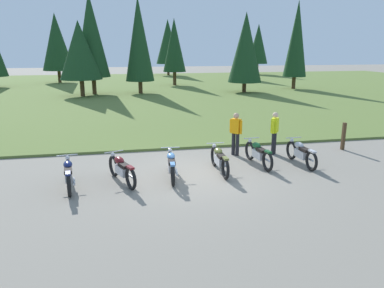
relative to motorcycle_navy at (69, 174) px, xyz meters
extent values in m
plane|color=gray|center=(3.95, 0.40, -0.44)|extent=(140.00, 140.00, 0.00)
cube|color=#5B7033|center=(3.95, 25.59, -0.39)|extent=(80.00, 44.00, 0.10)
cylinder|color=#47331E|center=(7.69, 29.18, 0.33)|extent=(0.36, 0.36, 1.53)
cone|color=#193D1E|center=(7.69, 29.18, 3.85)|extent=(2.43, 2.43, 5.51)
cylinder|color=#47331E|center=(-0.41, 22.79, 0.36)|extent=(0.36, 0.36, 1.59)
cone|color=#193D1E|center=(-0.41, 22.79, 4.63)|extent=(2.92, 2.92, 6.96)
cylinder|color=#47331E|center=(-1.31, 21.48, 0.31)|extent=(0.36, 0.36, 1.50)
cone|color=#193D1E|center=(-1.31, 21.48, 3.41)|extent=(3.44, 3.44, 4.71)
cylinder|color=#47331E|center=(12.91, 21.47, 0.07)|extent=(0.36, 0.36, 1.02)
cone|color=#193D1E|center=(12.91, 21.47, 3.61)|extent=(3.01, 3.01, 6.07)
cylinder|color=#47331E|center=(9.02, 43.80, 0.44)|extent=(0.36, 0.36, 1.75)
cone|color=#193D1E|center=(9.02, 43.80, 4.40)|extent=(3.42, 3.42, 6.17)
cylinder|color=#47331E|center=(3.60, 22.60, 0.16)|extent=(0.36, 0.36, 1.19)
cone|color=#193D1E|center=(3.60, 22.60, 4.31)|extent=(2.51, 2.51, 7.11)
cylinder|color=#47331E|center=(18.67, 23.32, 0.21)|extent=(0.36, 0.36, 1.29)
cone|color=#193D1E|center=(18.67, 23.32, 4.41)|extent=(2.24, 2.24, 7.12)
cylinder|color=#47331E|center=(22.41, 43.07, 0.40)|extent=(0.36, 0.36, 1.68)
cone|color=#193D1E|center=(22.41, 43.07, 4.11)|extent=(2.96, 2.96, 5.73)
cylinder|color=#47331E|center=(-4.93, 34.81, 0.31)|extent=(0.36, 0.36, 1.49)
cone|color=#193D1E|center=(-4.93, 34.81, 4.21)|extent=(3.47, 3.47, 6.33)
cylinder|color=#47331E|center=(17.19, 34.58, 0.46)|extent=(0.36, 0.36, 1.79)
cone|color=#193D1E|center=(17.19, 34.58, 3.65)|extent=(2.33, 2.33, 4.59)
torus|color=black|center=(-0.08, 0.68, -0.09)|extent=(0.18, 0.71, 0.70)
torus|color=black|center=(0.08, -0.71, -0.09)|extent=(0.18, 0.71, 0.70)
cube|color=silver|center=(0.00, -0.01, -0.04)|extent=(0.27, 0.66, 0.28)
ellipsoid|color=navy|center=(-0.02, 0.17, 0.24)|extent=(0.32, 0.51, 0.22)
cube|color=black|center=(0.03, -0.23, 0.18)|extent=(0.28, 0.50, 0.10)
cube|color=navy|center=(0.08, -0.71, 0.25)|extent=(0.18, 0.33, 0.06)
cylinder|color=silver|center=(-0.07, 0.58, 0.42)|extent=(0.62, 0.11, 0.03)
sphere|color=silver|center=(-0.09, 0.70, 0.29)|extent=(0.14, 0.14, 0.14)
cylinder|color=silver|center=(0.17, -0.29, -0.14)|extent=(0.13, 0.55, 0.07)
torus|color=black|center=(1.31, 0.79, -0.09)|extent=(0.34, 0.69, 0.70)
torus|color=black|center=(1.81, -0.52, -0.09)|extent=(0.34, 0.69, 0.70)
cube|color=silver|center=(1.56, 0.14, -0.04)|extent=(0.41, 0.67, 0.28)
ellipsoid|color=maroon|center=(1.49, 0.31, 0.24)|extent=(0.41, 0.54, 0.22)
cube|color=black|center=(1.64, -0.07, 0.18)|extent=(0.38, 0.53, 0.10)
cube|color=maroon|center=(1.81, -0.52, 0.25)|extent=(0.24, 0.35, 0.06)
cylinder|color=silver|center=(1.34, 0.70, 0.42)|extent=(0.59, 0.25, 0.03)
sphere|color=silver|center=(1.30, 0.81, 0.29)|extent=(0.14, 0.14, 0.14)
cylinder|color=silver|center=(1.80, -0.09, -0.14)|extent=(0.26, 0.54, 0.07)
torus|color=black|center=(3.19, 0.94, -0.09)|extent=(0.16, 0.71, 0.70)
torus|color=black|center=(3.07, -0.45, -0.09)|extent=(0.16, 0.71, 0.70)
cube|color=silver|center=(3.13, 0.25, -0.04)|extent=(0.25, 0.65, 0.28)
ellipsoid|color=#598CC6|center=(3.14, 0.43, 0.24)|extent=(0.30, 0.50, 0.22)
cube|color=black|center=(3.11, 0.03, 0.18)|extent=(0.26, 0.50, 0.10)
cube|color=#598CC6|center=(3.07, -0.45, 0.25)|extent=(0.17, 0.33, 0.06)
cylinder|color=silver|center=(3.18, 0.85, 0.42)|extent=(0.62, 0.09, 0.03)
sphere|color=silver|center=(3.19, 0.96, 0.29)|extent=(0.14, 0.14, 0.14)
cylinder|color=silver|center=(3.24, -0.06, -0.14)|extent=(0.12, 0.55, 0.07)
torus|color=black|center=(4.80, 1.22, -0.09)|extent=(0.10, 0.70, 0.70)
torus|color=black|center=(4.80, -0.18, -0.09)|extent=(0.10, 0.70, 0.70)
cube|color=silver|center=(4.80, 0.52, -0.04)|extent=(0.20, 0.64, 0.28)
ellipsoid|color=brown|center=(4.80, 0.70, 0.24)|extent=(0.26, 0.48, 0.22)
cube|color=black|center=(4.80, 0.30, 0.18)|extent=(0.22, 0.48, 0.10)
cube|color=brown|center=(4.80, -0.18, 0.25)|extent=(0.14, 0.32, 0.06)
cylinder|color=silver|center=(4.80, 1.12, 0.42)|extent=(0.62, 0.03, 0.03)
sphere|color=silver|center=(4.80, 1.24, 0.29)|extent=(0.14, 0.14, 0.14)
cylinder|color=silver|center=(4.94, 0.22, -0.14)|extent=(0.07, 0.55, 0.07)
torus|color=black|center=(6.29, 1.67, -0.09)|extent=(0.16, 0.71, 0.70)
torus|color=black|center=(6.42, 0.28, -0.09)|extent=(0.16, 0.71, 0.70)
cube|color=silver|center=(6.35, 0.97, -0.04)|extent=(0.26, 0.66, 0.28)
ellipsoid|color=#144C23|center=(6.34, 1.15, 0.24)|extent=(0.30, 0.50, 0.22)
cube|color=black|center=(6.37, 0.76, 0.18)|extent=(0.26, 0.50, 0.10)
cube|color=#144C23|center=(6.42, 0.28, 0.25)|extent=(0.17, 0.33, 0.06)
cylinder|color=silver|center=(6.30, 1.57, 0.42)|extent=(0.62, 0.09, 0.03)
sphere|color=silver|center=(6.29, 1.69, 0.29)|extent=(0.14, 0.14, 0.14)
cylinder|color=silver|center=(6.52, 0.69, -0.14)|extent=(0.12, 0.55, 0.07)
torus|color=black|center=(7.84, 1.43, -0.09)|extent=(0.13, 0.70, 0.70)
torus|color=black|center=(7.90, 0.03, -0.09)|extent=(0.13, 0.70, 0.70)
cube|color=silver|center=(7.87, 0.73, -0.04)|extent=(0.23, 0.65, 0.28)
ellipsoid|color=#B7B7BC|center=(7.86, 0.91, 0.24)|extent=(0.28, 0.49, 0.22)
cube|color=black|center=(7.88, 0.51, 0.18)|extent=(0.24, 0.49, 0.10)
cube|color=#B7B7BC|center=(7.90, 0.03, 0.25)|extent=(0.15, 0.33, 0.06)
cylinder|color=silver|center=(7.85, 1.33, 0.42)|extent=(0.62, 0.06, 0.03)
sphere|color=silver|center=(7.84, 1.45, 0.29)|extent=(0.14, 0.14, 0.14)
cylinder|color=silver|center=(8.02, 0.44, -0.14)|extent=(0.09, 0.55, 0.07)
cylinder|color=black|center=(7.52, 2.28, 0.00)|extent=(0.14, 0.14, 0.88)
cylinder|color=black|center=(7.41, 2.14, 0.00)|extent=(0.14, 0.14, 0.88)
cube|color=#D8EA19|center=(7.47, 2.21, 0.72)|extent=(0.40, 0.42, 0.56)
sphere|color=beige|center=(7.47, 2.21, 1.12)|extent=(0.22, 0.22, 0.22)
cylinder|color=#D8EA19|center=(7.61, 2.39, 0.70)|extent=(0.09, 0.09, 0.52)
cylinder|color=#D8EA19|center=(7.33, 2.03, 0.70)|extent=(0.09, 0.09, 0.52)
cylinder|color=black|center=(6.00, 2.30, 0.00)|extent=(0.14, 0.14, 0.88)
cylinder|color=black|center=(5.89, 2.44, 0.00)|extent=(0.14, 0.14, 0.88)
cube|color=orange|center=(5.95, 2.37, 0.72)|extent=(0.40, 0.42, 0.56)
sphere|color=tan|center=(5.95, 2.37, 1.12)|extent=(0.22, 0.22, 0.22)
cylinder|color=orange|center=(6.09, 2.20, 0.70)|extent=(0.09, 0.09, 0.52)
cylinder|color=orange|center=(5.80, 2.55, 0.70)|extent=(0.09, 0.09, 0.52)
cube|color=#47331E|center=(10.53, 2.27, 0.13)|extent=(0.12, 0.12, 1.13)
camera|label=1|loc=(1.54, -11.00, 3.66)|focal=34.83mm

